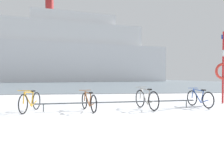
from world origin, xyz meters
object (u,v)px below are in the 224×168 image
bicycle_1 (89,102)px  bicycle_3 (200,98)px  rescue_post (223,70)px  bicycle_0 (30,102)px  ferry_ship (76,54)px  bicycle_2 (146,99)px

bicycle_1 → bicycle_3: 4.58m
rescue_post → bicycle_0: bearing=-168.5°
bicycle_0 → ferry_ship: ferry_ship is taller
bicycle_3 → rescue_post: bearing=32.4°
bicycle_3 → rescue_post: size_ratio=0.48×
bicycle_2 → ferry_ship: (-5.51, 60.93, 7.92)m
bicycle_3 → ferry_ship: ferry_ship is taller
bicycle_0 → bicycle_3: bicycle_0 is taller
bicycle_1 → rescue_post: 6.58m
bicycle_0 → ferry_ship: (-1.26, 61.15, 7.94)m
bicycle_3 → bicycle_1: bearing=-172.5°
rescue_post → ferry_ship: size_ratio=0.06×
bicycle_1 → rescue_post: rescue_post is taller
ferry_ship → bicycle_1: bearing=-86.9°
bicycle_3 → ferry_ship: size_ratio=0.03×
bicycle_0 → bicycle_2: size_ratio=1.01×
bicycle_0 → bicycle_1: 2.05m
bicycle_2 → ferry_ship: ferry_ship is taller
ferry_ship → rescue_post: bearing=-80.9°
bicycle_0 → bicycle_2: bearing=3.0°
bicycle_3 → ferry_ship: (-7.86, 60.55, 7.95)m
rescue_post → ferry_ship: ferry_ship is taller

